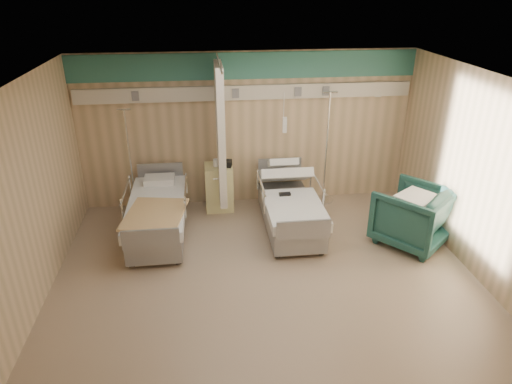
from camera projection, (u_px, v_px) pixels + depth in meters
ground at (265, 274)px, 6.63m from camera, size 6.00×5.00×0.00m
room_walls at (261, 147)px, 6.06m from camera, size 6.04×5.04×2.82m
bed_right at (290, 212)px, 7.73m from camera, size 1.00×2.16×0.63m
bed_left at (158, 219)px, 7.49m from camera, size 1.00×2.16×0.63m
bedside_cabinet at (219, 187)px, 8.37m from camera, size 0.50×0.48×0.85m
visitor_armchair at (412, 216)px, 7.25m from camera, size 1.45×1.46×0.95m
waffle_blanket at (419, 187)px, 7.03m from camera, size 0.76×0.74×0.06m
iv_stand_right at (324, 180)px, 8.65m from camera, size 0.38×0.38×2.12m
iv_stand_left at (134, 193)px, 8.20m from camera, size 0.35×0.35×1.94m
call_remote at (285, 194)px, 7.57m from camera, size 0.19×0.09×0.04m
tan_blanket at (155, 214)px, 6.94m from camera, size 1.01×1.19×0.04m
toiletry_bag at (225, 163)px, 8.12m from camera, size 0.25×0.19×0.12m
white_cup at (216, 163)px, 8.13m from camera, size 0.11×0.11×0.14m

